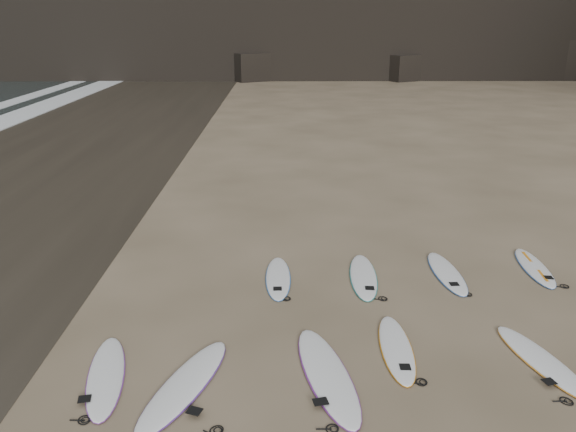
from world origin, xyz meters
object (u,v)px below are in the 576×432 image
surfboard_0 (185,384)px  surfboard_8 (534,267)px  surfboard_3 (542,360)px  surfboard_5 (278,277)px  surfboard_6 (363,276)px  surfboard_1 (327,373)px  surfboard_7 (447,273)px  surfboard_11 (106,375)px  surfboard_2 (396,348)px

surfboard_0 → surfboard_8: surfboard_0 is taller
surfboard_3 → surfboard_5: (-4.48, 3.27, -0.00)m
surfboard_6 → surfboard_8: size_ratio=1.07×
surfboard_1 → surfboard_7: bearing=39.9°
surfboard_0 → surfboard_11: (-1.32, 0.26, -0.01)m
surfboard_7 → surfboard_1: bearing=-130.3°
surfboard_1 → surfboard_11: bearing=168.2°
surfboard_0 → surfboard_5: size_ratio=1.19×
surfboard_7 → surfboard_8: (2.12, 0.28, -0.00)m
surfboard_7 → surfboard_8: 2.14m
surfboard_5 → surfboard_8: 5.98m
surfboard_7 → surfboard_8: size_ratio=1.04×
surfboard_6 → surfboard_2: bearing=-82.7°
surfboard_0 → surfboard_1: surfboard_1 is taller
surfboard_2 → surfboard_7: surfboard_7 is taller
surfboard_0 → surfboard_11: size_ratio=1.12×
surfboard_1 → surfboard_6: (1.10, 3.65, -0.01)m
surfboard_0 → surfboard_2: size_ratio=1.19×
surfboard_0 → surfboard_5: 4.13m
surfboard_0 → surfboard_5: bearing=89.9°
surfboard_3 → surfboard_6: surfboard_6 is taller
surfboard_3 → surfboard_7: bearing=85.5°
surfboard_8 → surfboard_11: surfboard_11 is taller
surfboard_0 → surfboard_6: 5.16m
surfboard_11 → surfboard_0: bearing=-22.6°
surfboard_3 → surfboard_1: bearing=170.1°
surfboard_1 → surfboard_7: 4.86m
surfboard_1 → surfboard_2: 1.48m
surfboard_1 → surfboard_11: (-3.59, 0.00, -0.01)m
surfboard_5 → surfboard_11: size_ratio=0.95×
surfboard_1 → surfboard_5: 3.70m
surfboard_8 → surfboard_11: (-8.73, -4.09, 0.00)m
surfboard_3 → surfboard_7: same height
surfboard_3 → surfboard_2: bearing=155.0°
surfboard_8 → surfboard_5: bearing=-171.1°
surfboard_6 → surfboard_8: 4.07m
surfboard_3 → surfboard_11: bearing=167.6°
surfboard_0 → surfboard_3: 5.97m
surfboard_0 → surfboard_7: bearing=58.0°
surfboard_7 → surfboard_8: bearing=5.6°
surfboard_1 → surfboard_2: bearing=18.8°
surfboard_5 → surfboard_11: bearing=-128.2°
surfboard_3 → surfboard_8: (1.48, 3.75, -0.00)m
surfboard_0 → surfboard_3: bearing=26.2°
surfboard_2 → surfboard_5: 3.54m
surfboard_6 → surfboard_11: surfboard_6 is taller
surfboard_6 → surfboard_8: (4.05, 0.44, -0.00)m
surfboard_6 → surfboard_1: bearing=-103.0°
surfboard_0 → surfboard_5: surfboard_0 is taller
surfboard_1 → surfboard_5: surfboard_1 is taller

